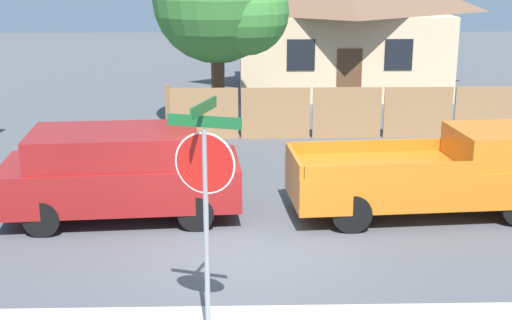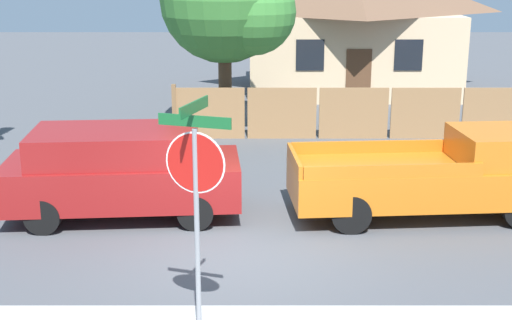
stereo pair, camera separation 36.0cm
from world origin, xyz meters
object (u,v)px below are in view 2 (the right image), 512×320
object	(u,v)px
house	(352,22)
stop_sign	(197,181)
red_suv	(123,170)
oak_tree	(232,1)
orange_pickup	(440,175)

from	to	relation	value
house	stop_sign	bearing A→B (deg)	-102.90
red_suv	stop_sign	xyz separation A→B (m)	(1.94, -4.97, 1.32)
oak_tree	stop_sign	bearing A→B (deg)	-90.15
orange_pickup	stop_sign	size ratio (longest dim) A/B	1.66
house	stop_sign	world-z (taller)	house
house	red_suv	size ratio (longest dim) A/B	1.74
red_suv	orange_pickup	size ratio (longest dim) A/B	0.87
oak_tree	orange_pickup	xyz separation A→B (m)	(4.44, -7.34, -3.02)
oak_tree	red_suv	size ratio (longest dim) A/B	1.22
oak_tree	orange_pickup	distance (m)	9.10
orange_pickup	oak_tree	bearing A→B (deg)	116.79
oak_tree	red_suv	bearing A→B (deg)	-104.97
red_suv	stop_sign	distance (m)	5.50
orange_pickup	stop_sign	bearing A→B (deg)	-136.26
red_suv	orange_pickup	distance (m)	6.42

